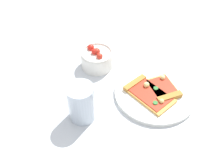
% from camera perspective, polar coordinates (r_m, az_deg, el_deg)
% --- Properties ---
extents(ground_plane, '(2.40, 2.40, 0.00)m').
position_cam_1_polar(ground_plane, '(0.91, 9.60, -0.91)').
color(ground_plane, silver).
rests_on(ground_plane, ground).
extents(plate, '(0.27, 0.27, 0.01)m').
position_cam_1_polar(plate, '(0.88, 9.30, -1.86)').
color(plate, silver).
rests_on(plate, ground_plane).
extents(pizza_slice_near, '(0.18, 0.15, 0.03)m').
position_cam_1_polar(pizza_slice_near, '(0.86, 7.64, -1.84)').
color(pizza_slice_near, gold).
rests_on(pizza_slice_near, plate).
extents(pizza_slice_far, '(0.14, 0.14, 0.02)m').
position_cam_1_polar(pizza_slice_far, '(0.88, 11.09, -1.18)').
color(pizza_slice_far, '#E5B256').
rests_on(pizza_slice_far, plate).
extents(salad_bowl, '(0.12, 0.12, 0.08)m').
position_cam_1_polar(salad_bowl, '(0.96, -3.26, 5.54)').
color(salad_bowl, white).
rests_on(salad_bowl, ground_plane).
extents(soda_glass, '(0.08, 0.08, 0.12)m').
position_cam_1_polar(soda_glass, '(0.78, -6.57, -4.15)').
color(soda_glass, silver).
rests_on(soda_glass, ground_plane).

